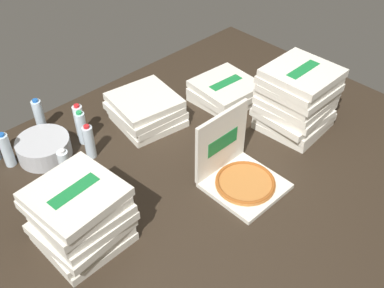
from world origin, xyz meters
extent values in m
cube|color=#2D2319|center=(0.00, 0.00, -0.01)|extent=(3.20, 2.40, 0.02)
cube|color=silver|center=(0.09, -0.28, 0.01)|extent=(0.41, 0.41, 0.03)
cylinder|color=#B77033|center=(0.09, -0.28, 0.04)|extent=(0.36, 0.36, 0.02)
torus|color=#9C501E|center=(0.09, -0.28, 0.05)|extent=(0.35, 0.35, 0.02)
cube|color=silver|center=(0.09, -0.08, 0.23)|extent=(0.41, 0.02, 0.41)
cube|color=#197A38|center=(0.09, -0.09, 0.23)|extent=(0.25, 0.00, 0.10)
cube|color=silver|center=(0.77, -0.13, 0.03)|extent=(0.44, 0.44, 0.05)
cube|color=silver|center=(0.77, -0.13, 0.08)|extent=(0.43, 0.43, 0.05)
cube|color=#197A38|center=(0.77, -0.13, 0.10)|extent=(0.27, 0.09, 0.00)
cube|color=silver|center=(0.75, -0.13, 0.13)|extent=(0.42, 0.42, 0.05)
cube|color=silver|center=(0.76, -0.13, 0.18)|extent=(0.44, 0.44, 0.05)
cube|color=silver|center=(0.77, -0.12, 0.23)|extent=(0.43, 0.43, 0.05)
cube|color=#197A38|center=(0.77, -0.12, 0.25)|extent=(0.27, 0.08, 0.00)
cube|color=silver|center=(0.77, -0.12, 0.28)|extent=(0.41, 0.41, 0.05)
cube|color=#197A38|center=(0.77, -0.12, 0.31)|extent=(0.27, 0.07, 0.00)
cube|color=silver|center=(0.76, -0.14, 0.33)|extent=(0.42, 0.42, 0.05)
cube|color=silver|center=(0.76, -0.13, 0.38)|extent=(0.41, 0.41, 0.05)
cube|color=silver|center=(0.77, -0.13, 0.43)|extent=(0.42, 0.42, 0.05)
cube|color=#197A38|center=(0.77, -0.13, 0.46)|extent=(0.27, 0.08, 0.00)
cube|color=silver|center=(-0.81, 0.05, 0.03)|extent=(0.42, 0.42, 0.05)
cube|color=#197A38|center=(-0.81, 0.05, 0.05)|extent=(0.27, 0.08, 0.00)
cube|color=silver|center=(-0.81, 0.06, 0.08)|extent=(0.41, 0.41, 0.05)
cube|color=#197A38|center=(-0.81, 0.06, 0.10)|extent=(0.27, 0.07, 0.00)
cube|color=silver|center=(-0.81, 0.05, 0.13)|extent=(0.45, 0.45, 0.05)
cube|color=#197A38|center=(-0.81, 0.05, 0.15)|extent=(0.27, 0.10, 0.00)
cube|color=silver|center=(-0.79, 0.05, 0.18)|extent=(0.42, 0.42, 0.05)
cube|color=#197A38|center=(-0.79, 0.05, 0.20)|extent=(0.27, 0.08, 0.00)
cube|color=silver|center=(-0.79, 0.06, 0.23)|extent=(0.41, 0.41, 0.05)
cube|color=silver|center=(-0.81, 0.07, 0.28)|extent=(0.44, 0.44, 0.05)
cube|color=#197A38|center=(-0.81, 0.07, 0.31)|extent=(0.27, 0.09, 0.00)
cube|color=silver|center=(-0.80, 0.06, 0.33)|extent=(0.45, 0.45, 0.05)
cube|color=#197A38|center=(-0.80, 0.06, 0.36)|extent=(0.27, 0.10, 0.00)
cube|color=silver|center=(0.67, 0.41, 0.03)|extent=(0.42, 0.42, 0.05)
cube|color=#197A38|center=(0.67, 0.41, 0.05)|extent=(0.27, 0.08, 0.00)
cube|color=silver|center=(0.66, 0.41, 0.08)|extent=(0.42, 0.42, 0.05)
cube|color=#197A38|center=(0.66, 0.41, 0.10)|extent=(0.27, 0.08, 0.00)
cube|color=silver|center=(0.67, 0.41, 0.13)|extent=(0.44, 0.44, 0.05)
cube|color=#197A38|center=(0.67, 0.41, 0.15)|extent=(0.27, 0.09, 0.00)
cube|color=silver|center=(0.09, 0.60, 0.03)|extent=(0.47, 0.47, 0.05)
cube|color=silver|center=(0.09, 0.61, 0.08)|extent=(0.45, 0.45, 0.05)
cube|color=#197A38|center=(0.09, 0.61, 0.10)|extent=(0.27, 0.10, 0.00)
cube|color=silver|center=(0.07, 0.61, 0.13)|extent=(0.44, 0.44, 0.05)
cube|color=silver|center=(0.08, 0.62, 0.18)|extent=(0.46, 0.46, 0.05)
cylinder|color=#B7BABF|center=(-0.61, 0.79, 0.06)|extent=(0.34, 0.34, 0.13)
cylinder|color=silver|center=(-0.81, 0.86, 0.12)|extent=(0.07, 0.07, 0.23)
cylinder|color=blue|center=(-0.81, 0.86, 0.24)|extent=(0.04, 0.04, 0.02)
cylinder|color=white|center=(-0.63, 0.49, 0.12)|extent=(0.07, 0.07, 0.23)
cylinder|color=white|center=(-0.63, 0.49, 0.24)|extent=(0.04, 0.04, 0.02)
cylinder|color=white|center=(-0.33, 0.80, 0.12)|extent=(0.07, 0.07, 0.23)
cylinder|color=red|center=(-0.33, 0.80, 0.24)|extent=(0.04, 0.04, 0.02)
cylinder|color=silver|center=(-0.36, 0.73, 0.12)|extent=(0.07, 0.07, 0.23)
cylinder|color=#239951|center=(-0.36, 0.73, 0.24)|extent=(0.04, 0.04, 0.02)
cylinder|color=silver|center=(-0.40, 0.58, 0.12)|extent=(0.07, 0.07, 0.23)
cylinder|color=red|center=(-0.40, 0.58, 0.24)|extent=(0.04, 0.04, 0.02)
cylinder|color=silver|center=(-0.49, 1.04, 0.12)|extent=(0.07, 0.07, 0.23)
cylinder|color=blue|center=(-0.49, 1.04, 0.24)|extent=(0.04, 0.04, 0.02)
camera|label=1|loc=(-1.43, -1.41, 1.94)|focal=42.22mm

